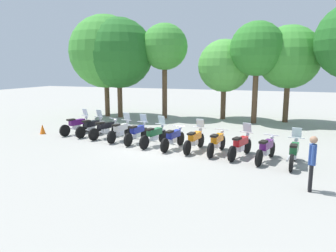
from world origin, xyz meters
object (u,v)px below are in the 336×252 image
(motorcycle_10, at_px, (266,149))
(tree_4, at_px, (257,49))
(motorcycle_0, at_px, (77,125))
(motorcycle_5, at_px, (154,135))
(motorcycle_2, at_px, (106,129))
(motorcycle_1, at_px, (92,126))
(tree_1, at_px, (119,53))
(motorcycle_9, at_px, (241,145))
(tree_3, at_px, (224,66))
(tree_2, at_px, (165,47))
(person_0, at_px, (312,159))
(motorcycle_4, at_px, (137,132))
(motorcycle_11, at_px, (294,152))
(traffic_cone, at_px, (43,129))
(motorcycle_7, at_px, (195,139))
(motorcycle_6, at_px, (173,138))
(motorcycle_3, at_px, (121,130))
(tree_0, at_px, (106,52))
(motorcycle_8, at_px, (217,142))
(tree_5, at_px, (289,57))

(motorcycle_10, distance_m, tree_4, 10.11)
(motorcycle_0, xyz_separation_m, motorcycle_5, (5.13, -1.09, 0.00))
(motorcycle_0, height_order, motorcycle_2, motorcycle_0)
(motorcycle_1, relative_size, tree_1, 0.30)
(motorcycle_2, bearing_deg, motorcycle_9, -82.61)
(tree_3, xyz_separation_m, tree_4, (2.27, -1.06, 1.06))
(motorcycle_9, height_order, tree_4, tree_4)
(motorcycle_10, relative_size, tree_2, 0.32)
(motorcycle_5, bearing_deg, motorcycle_1, 89.20)
(person_0, xyz_separation_m, tree_3, (-4.95, 12.92, 2.80))
(motorcycle_4, bearing_deg, person_0, -111.24)
(tree_2, bearing_deg, motorcycle_11, -46.98)
(motorcycle_0, relative_size, traffic_cone, 3.88)
(motorcycle_4, distance_m, motorcycle_7, 3.13)
(motorcycle_0, distance_m, motorcycle_6, 6.29)
(motorcycle_3, height_order, motorcycle_11, same)
(motorcycle_10, height_order, person_0, person_0)
(motorcycle_5, bearing_deg, tree_4, -12.67)
(motorcycle_1, xyz_separation_m, tree_3, (5.72, 8.23, 3.27))
(tree_0, bearing_deg, tree_3, 10.86)
(motorcycle_4, xyz_separation_m, tree_1, (-4.77, 7.17, 4.19))
(motorcycle_7, relative_size, tree_0, 0.29)
(motorcycle_11, bearing_deg, tree_3, 30.59)
(motorcycle_2, xyz_separation_m, motorcycle_8, (6.15, -1.13, 0.00))
(motorcycle_8, relative_size, motorcycle_9, 1.03)
(motorcycle_4, distance_m, motorcycle_11, 7.32)
(motorcycle_0, xyz_separation_m, motorcycle_8, (8.20, -1.49, -0.01))
(motorcycle_0, distance_m, motorcycle_7, 7.31)
(motorcycle_0, relative_size, person_0, 1.26)
(motorcycle_1, xyz_separation_m, tree_5, (9.98, 8.26, 3.83))
(motorcycle_8, distance_m, motorcycle_11, 3.16)
(tree_2, bearing_deg, motorcycle_5, -72.95)
(motorcycle_9, bearing_deg, motorcycle_5, 97.66)
(motorcycle_4, xyz_separation_m, tree_4, (4.91, 7.89, 4.33))
(motorcycle_9, bearing_deg, motorcycle_0, 95.84)
(motorcycle_9, distance_m, tree_5, 10.75)
(motorcycle_3, relative_size, tree_1, 0.30)
(tree_1, bearing_deg, motorcycle_9, -39.19)
(motorcycle_1, xyz_separation_m, person_0, (10.66, -4.69, 0.47))
(motorcycle_2, bearing_deg, motorcycle_0, 98.24)
(motorcycle_9, bearing_deg, tree_4, 17.86)
(tree_2, bearing_deg, motorcycle_4, -79.43)
(tree_3, bearing_deg, motorcycle_8, -81.36)
(motorcycle_4, height_order, person_0, person_0)
(motorcycle_7, bearing_deg, tree_5, -14.17)
(motorcycle_6, relative_size, tree_1, 0.30)
(motorcycle_4, bearing_deg, tree_5, -31.18)
(motorcycle_5, height_order, motorcycle_10, motorcycle_5)
(motorcycle_6, bearing_deg, motorcycle_11, -90.93)
(motorcycle_8, bearing_deg, tree_4, 2.09)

